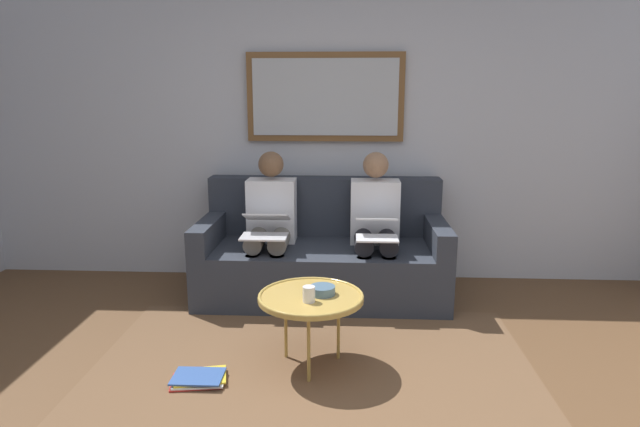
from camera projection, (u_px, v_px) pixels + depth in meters
name	position (u px, v px, depth m)	size (l,w,h in m)	color
wall_rear	(326.00, 127.00, 4.60)	(6.00, 0.12, 2.60)	#B7BCC6
area_rug	(312.00, 369.00, 3.18)	(2.60, 1.80, 0.01)	brown
couch	(323.00, 255.00, 4.35)	(1.92, 0.90, 0.90)	#2D333D
framed_mirror	(325.00, 97.00, 4.46)	(1.29, 0.05, 0.72)	brown
coffee_table	(311.00, 298.00, 3.14)	(0.62, 0.62, 0.45)	tan
cup	(309.00, 294.00, 3.04)	(0.07, 0.07, 0.09)	silver
bowl	(322.00, 290.00, 3.15)	(0.15, 0.15, 0.05)	slate
person_left	(375.00, 222.00, 4.20)	(0.38, 0.58, 1.14)	silver
laptop_white	(377.00, 227.00, 3.95)	(0.30, 0.34, 0.14)	white
person_right	(270.00, 221.00, 4.24)	(0.38, 0.58, 1.14)	silver
laptop_silver	(266.00, 225.00, 4.01)	(0.33, 0.38, 0.16)	silver
magazine_stack	(199.00, 378.00, 3.04)	(0.33, 0.27, 0.04)	red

